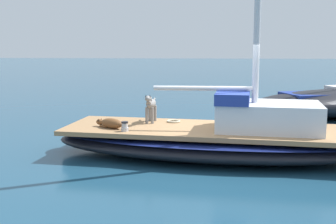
{
  "coord_description": "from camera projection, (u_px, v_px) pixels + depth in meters",
  "views": [
    {
      "loc": [
        9.7,
        -0.28,
        2.56
      ],
      "look_at": [
        0.0,
        -1.0,
        1.01
      ],
      "focal_mm": 47.27,
      "sensor_mm": 36.0,
      "label": 1
    }
  ],
  "objects": [
    {
      "name": "ground_plane",
      "position": [
        212.0,
        157.0,
        9.94
      ],
      "size": [
        120.0,
        120.0,
        0.0
      ],
      "primitive_type": "plane",
      "color": "navy"
    },
    {
      "name": "cabin_house",
      "position": [
        265.0,
        114.0,
        9.56
      ],
      "size": [
        1.66,
        2.37,
        0.84
      ],
      "color": "silver",
      "rests_on": "sailboat_main"
    },
    {
      "name": "dog_grey",
      "position": [
        151.0,
        105.0,
        10.45
      ],
      "size": [
        0.94,
        0.26,
        0.7
      ],
      "color": "gray",
      "rests_on": "sailboat_main"
    },
    {
      "name": "dog_brown",
      "position": [
        111.0,
        123.0,
        9.82
      ],
      "size": [
        0.58,
        0.85,
        0.22
      ],
      "color": "brown",
      "rests_on": "sailboat_main"
    },
    {
      "name": "deck_winch",
      "position": [
        125.0,
        127.0,
        9.47
      ],
      "size": [
        0.16,
        0.16,
        0.21
      ],
      "color": "#B7B7BC",
      "rests_on": "sailboat_main"
    },
    {
      "name": "coiled_rope",
      "position": [
        174.0,
        121.0,
        10.57
      ],
      "size": [
        0.32,
        0.32,
        0.04
      ],
      "primitive_type": "torus",
      "color": "beige",
      "rests_on": "sailboat_main"
    },
    {
      "name": "sailboat_main",
      "position": [
        213.0,
        142.0,
        9.88
      ],
      "size": [
        3.37,
        7.49,
        0.66
      ],
      "color": "black",
      "rests_on": "ground"
    }
  ]
}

